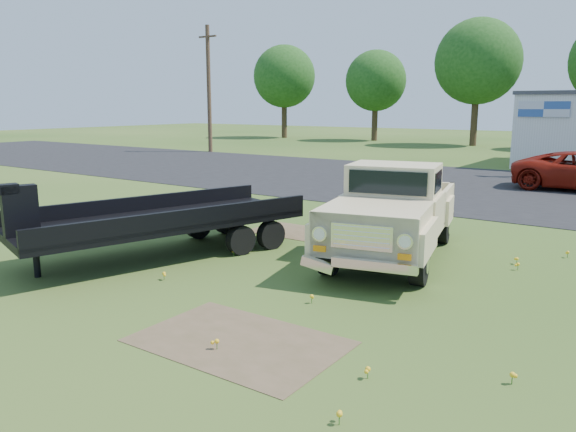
# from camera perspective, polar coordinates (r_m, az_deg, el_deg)

# --- Properties ---
(ground) EXTENTS (140.00, 140.00, 0.00)m
(ground) POSITION_cam_1_polar(r_m,az_deg,el_deg) (11.55, -1.19, -5.98)
(ground) COLOR #2A4B18
(ground) RESTS_ON ground
(asphalt_lot) EXTENTS (90.00, 14.00, 0.02)m
(asphalt_lot) POSITION_cam_1_polar(r_m,az_deg,el_deg) (25.02, 19.45, 2.73)
(asphalt_lot) COLOR black
(asphalt_lot) RESTS_ON ground
(dirt_patch_a) EXTENTS (3.00, 2.00, 0.01)m
(dirt_patch_a) POSITION_cam_1_polar(r_m,az_deg,el_deg) (8.47, -5.00, -12.61)
(dirt_patch_a) COLOR brown
(dirt_patch_a) RESTS_ON ground
(dirt_patch_b) EXTENTS (2.20, 1.60, 0.01)m
(dirt_patch_b) POSITION_cam_1_polar(r_m,az_deg,el_deg) (15.43, 0.44, -1.57)
(dirt_patch_b) COLOR brown
(dirt_patch_b) RESTS_ON ground
(utility_pole_west) EXTENTS (1.60, 0.30, 9.00)m
(utility_pole_west) POSITION_cam_1_polar(r_m,az_deg,el_deg) (42.07, -8.04, 12.73)
(utility_pole_west) COLOR #3F2C1D
(utility_pole_west) RESTS_ON ground
(treeline_a) EXTENTS (6.40, 6.40, 9.52)m
(treeline_a) POSITION_cam_1_polar(r_m,az_deg,el_deg) (59.93, -0.39, 13.98)
(treeline_a) COLOR #3D2D1C
(treeline_a) RESTS_ON ground
(treeline_b) EXTENTS (5.76, 5.76, 8.57)m
(treeline_b) POSITION_cam_1_polar(r_m,az_deg,el_deg) (55.65, 8.91, 13.41)
(treeline_b) COLOR #3D2D1C
(treeline_b) RESTS_ON ground
(treeline_c) EXTENTS (7.04, 7.04, 10.47)m
(treeline_c) POSITION_cam_1_polar(r_m,az_deg,el_deg) (50.67, 18.73, 14.63)
(treeline_c) COLOR #3D2D1C
(treeline_c) RESTS_ON ground
(vintage_pickup_truck) EXTENTS (3.54, 6.27, 2.14)m
(vintage_pickup_truck) POSITION_cam_1_polar(r_m,az_deg,el_deg) (12.83, 10.62, 0.50)
(vintage_pickup_truck) COLOR beige
(vintage_pickup_truck) RESTS_ON ground
(flatbed_trailer) EXTENTS (4.42, 7.51, 1.94)m
(flatbed_trailer) POSITION_cam_1_polar(r_m,az_deg,el_deg) (13.09, -12.90, 0.17)
(flatbed_trailer) COLOR black
(flatbed_trailer) RESTS_ON ground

